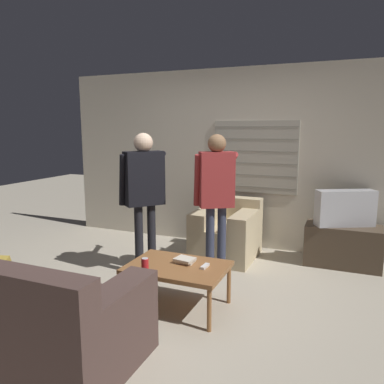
% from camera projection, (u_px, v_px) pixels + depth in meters
% --- Properties ---
extents(ground_plane, '(16.00, 16.00, 0.00)m').
position_uv_depth(ground_plane, '(170.00, 299.00, 3.80)').
color(ground_plane, '#B2A893').
extents(wall_back, '(5.20, 0.08, 2.55)m').
position_uv_depth(wall_back, '(230.00, 159.00, 5.43)').
color(wall_back, beige).
rests_on(wall_back, ground_plane).
extents(couch_blue, '(1.92, 0.92, 0.85)m').
position_uv_depth(couch_blue, '(14.00, 315.00, 2.83)').
color(couch_blue, '#4C3833').
rests_on(couch_blue, ground_plane).
extents(armchair_beige, '(0.79, 0.90, 0.76)m').
position_uv_depth(armchair_beige, '(227.00, 233.00, 5.02)').
color(armchair_beige, '#C6B289').
rests_on(armchair_beige, ground_plane).
extents(coffee_table, '(0.93, 0.65, 0.43)m').
position_uv_depth(coffee_table, '(177.00, 269.00, 3.55)').
color(coffee_table, brown).
rests_on(coffee_table, ground_plane).
extents(tv_stand, '(0.90, 0.44, 0.52)m').
position_uv_depth(tv_stand, '(343.00, 246.00, 4.69)').
color(tv_stand, '#4C3D2D').
rests_on(tv_stand, ground_plane).
extents(tv, '(0.73, 0.50, 0.45)m').
position_uv_depth(tv, '(345.00, 208.00, 4.61)').
color(tv, '#B2B2B7').
rests_on(tv, tv_stand).
extents(person_left_standing, '(0.49, 0.79, 1.66)m').
position_uv_depth(person_left_standing, '(144.00, 185.00, 4.33)').
color(person_left_standing, black).
rests_on(person_left_standing, ground_plane).
extents(person_right_standing, '(0.50, 0.78, 1.65)m').
position_uv_depth(person_right_standing, '(216.00, 189.00, 4.23)').
color(person_right_standing, '#33384C').
rests_on(person_right_standing, ground_plane).
extents(book_stack, '(0.20, 0.18, 0.05)m').
position_uv_depth(book_stack, '(185.00, 260.00, 3.60)').
color(book_stack, beige).
rests_on(book_stack, coffee_table).
extents(soda_can, '(0.07, 0.07, 0.13)m').
position_uv_depth(soda_can, '(145.00, 265.00, 3.38)').
color(soda_can, red).
rests_on(soda_can, coffee_table).
extents(spare_remote, '(0.05, 0.13, 0.02)m').
position_uv_depth(spare_remote, '(205.00, 266.00, 3.48)').
color(spare_remote, white).
rests_on(spare_remote, coffee_table).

